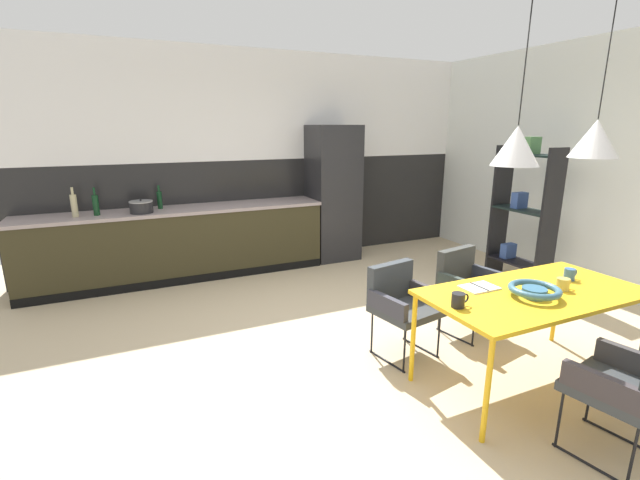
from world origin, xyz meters
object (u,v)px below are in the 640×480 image
object	(u,v)px
bottle_oil_tall	(96,205)
open_book	(479,287)
mug_wide_latte	(563,284)
bottle_wine_green	(74,205)
pendant_lamp_over_table_far	(595,139)
dining_table	(534,297)
mug_dark_espresso	(570,274)
armchair_head_of_table	(400,298)
open_shelf_unit	(523,211)
refrigerator_column	(333,193)
armchair_by_stool	(634,382)
mug_short_terracotta	(459,300)
armchair_corner_seat	(466,279)
bottle_spice_small	(160,199)
pendant_lamp_over_table_near	(516,146)
cooking_pot	(141,207)
fruit_bowl	(535,290)

from	to	relation	value
bottle_oil_tall	open_book	bearing A→B (deg)	-51.46
mug_wide_latte	bottle_wine_green	bearing A→B (deg)	133.38
mug_wide_latte	pendant_lamp_over_table_far	xyz separation A→B (m)	(0.13, 0.01, 1.03)
dining_table	mug_dark_espresso	xyz separation A→B (m)	(0.44, 0.06, 0.09)
armchair_head_of_table	open_shelf_unit	world-z (taller)	open_shelf_unit
bottle_wine_green	bottle_oil_tall	bearing A→B (deg)	1.53
bottle_wine_green	refrigerator_column	bearing A→B (deg)	1.03
open_book	bottle_oil_tall	size ratio (longest dim) A/B	0.81
armchair_by_stool	mug_short_terracotta	world-z (taller)	mug_short_terracotta
bottle_oil_tall	mug_wide_latte	bearing A→B (deg)	-48.56
refrigerator_column	armchair_corner_seat	bearing A→B (deg)	-88.31
bottle_wine_green	bottle_oil_tall	distance (m)	0.22
bottle_spice_small	open_shelf_unit	size ratio (longest dim) A/B	0.16
armchair_corner_seat	pendant_lamp_over_table_far	bearing A→B (deg)	87.99
bottle_wine_green	bottle_oil_tall	xyz separation A→B (m)	(0.22, 0.01, -0.01)
armchair_head_of_table	open_book	world-z (taller)	armchair_head_of_table
bottle_spice_small	bottle_oil_tall	bearing A→B (deg)	-169.17
mug_dark_espresso	open_shelf_unit	size ratio (longest dim) A/B	0.07
open_shelf_unit	dining_table	bearing A→B (deg)	-46.43
armchair_by_stool	mug_short_terracotta	xyz separation A→B (m)	(-0.55, 0.82, 0.27)
armchair_corner_seat	bottle_spice_small	distance (m)	3.68
refrigerator_column	mug_wide_latte	distance (m)	3.60
open_book	pendant_lamp_over_table_far	size ratio (longest dim) A/B	0.23
refrigerator_column	mug_wide_latte	xyz separation A→B (m)	(0.09, -3.60, -0.17)
pendant_lamp_over_table_near	armchair_by_stool	bearing A→B (deg)	-78.25
refrigerator_column	mug_dark_espresso	bearing A→B (deg)	-84.59
bottle_oil_tall	pendant_lamp_over_table_far	bearing A→B (deg)	-47.32
mug_dark_espresso	pendant_lamp_over_table_far	bearing A→B (deg)	-136.39
mug_dark_espresso	bottle_oil_tall	xyz separation A→B (m)	(-3.37, 3.42, 0.24)
open_book	pendant_lamp_over_table_far	world-z (taller)	pendant_lamp_over_table_far
refrigerator_column	pendant_lamp_over_table_far	xyz separation A→B (m)	(0.22, -3.58, 0.85)
armchair_corner_seat	open_shelf_unit	distance (m)	1.78
open_book	open_shelf_unit	bearing A→B (deg)	34.96
refrigerator_column	bottle_oil_tall	xyz separation A→B (m)	(-3.04, -0.05, 0.07)
refrigerator_column	cooking_pot	size ratio (longest dim) A/B	7.12
refrigerator_column	bottle_spice_small	world-z (taller)	refrigerator_column
mug_short_terracotta	bottle_spice_small	size ratio (longest dim) A/B	0.46
mug_dark_espresso	bottle_oil_tall	world-z (taller)	bottle_oil_tall
armchair_head_of_table	pendant_lamp_over_table_far	distance (m)	1.81
armchair_by_stool	bottle_wine_green	xyz separation A→B (m)	(-2.99, 4.28, 0.52)
armchair_by_stool	mug_dark_espresso	world-z (taller)	mug_dark_espresso
dining_table	bottle_oil_tall	xyz separation A→B (m)	(-2.93, 3.48, 0.33)
dining_table	fruit_bowl	distance (m)	0.16
refrigerator_column	mug_dark_espresso	xyz separation A→B (m)	(0.33, -3.47, -0.17)
cooking_pot	pendant_lamp_over_table_near	bearing A→B (deg)	-57.99
pendant_lamp_over_table_near	bottle_oil_tall	bearing A→B (deg)	126.95
armchair_head_of_table	bottle_oil_tall	xyz separation A→B (m)	(-2.31, 2.70, 0.52)
pendant_lamp_over_table_far	bottle_wine_green	bearing A→B (deg)	134.56
pendant_lamp_over_table_near	fruit_bowl	bearing A→B (deg)	-23.19
armchair_corner_seat	fruit_bowl	world-z (taller)	fruit_bowl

